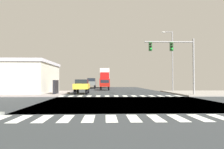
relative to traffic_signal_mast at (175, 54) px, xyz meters
name	(u,v)px	position (x,y,z in m)	size (l,w,h in m)	color
ground	(131,103)	(-6.07, -7.75, -4.88)	(90.00, 90.00, 0.05)	#2D3134
sidewalk_corner_ne	(216,93)	(6.93, 4.25, -4.78)	(12.00, 12.00, 0.14)	gray
sidewalk_corner_nw	(21,93)	(-19.07, 4.25, -4.78)	(12.00, 12.00, 0.14)	gray
crosswalk_near	(145,118)	(-6.32, -15.05, -4.85)	(13.50, 2.00, 0.01)	white
crosswalk_far	(121,96)	(-6.32, -0.45, -4.85)	(13.50, 2.00, 0.01)	white
traffic_signal_mast	(175,54)	(0.00, 0.00, 0.00)	(5.82, 0.55, 6.61)	gray
street_lamp	(171,56)	(2.06, 8.04, 0.61)	(1.78, 0.32, 9.30)	gray
sedan_nearside_1	(82,85)	(-11.07, 3.82, -3.74)	(1.80, 4.30, 1.88)	black
suv_farside_1	(91,82)	(-11.07, 24.78, -3.46)	(1.96, 4.60, 2.34)	black
sedan_crossing_2	(105,84)	(-8.07, 15.63, -3.74)	(1.80, 4.30, 1.88)	black
box_truck_middle_2	(105,78)	(-8.07, 29.67, -2.29)	(2.40, 7.20, 4.85)	black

